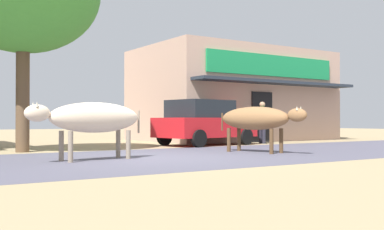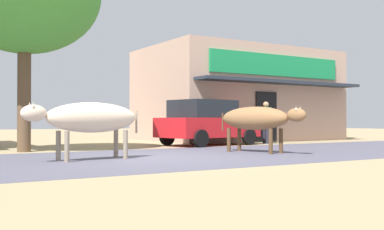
% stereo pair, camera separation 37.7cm
% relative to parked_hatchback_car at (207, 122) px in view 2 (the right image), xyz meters
% --- Properties ---
extents(ground, '(80.00, 80.00, 0.00)m').
position_rel_parked_hatchback_car_xyz_m(ground, '(-4.21, -4.13, -0.84)').
color(ground, '#9B8660').
extents(asphalt_road, '(72.00, 6.24, 0.00)m').
position_rel_parked_hatchback_car_xyz_m(asphalt_road, '(-4.21, -4.13, -0.84)').
color(asphalt_road, '#504E5D').
rests_on(asphalt_road, ground).
extents(storefront_right_club, '(8.69, 6.40, 4.15)m').
position_rel_parked_hatchback_car_xyz_m(storefront_right_club, '(4.05, 3.45, 1.24)').
color(storefront_right_club, tan).
rests_on(storefront_right_club, ground).
extents(parked_hatchback_car, '(3.95, 2.47, 1.64)m').
position_rel_parked_hatchback_car_xyz_m(parked_hatchback_car, '(0.00, 0.00, 0.00)').
color(parked_hatchback_car, red).
rests_on(parked_hatchback_car, ground).
extents(cow_near_brown, '(2.87, 0.95, 1.32)m').
position_rel_parked_hatchback_car_xyz_m(cow_near_brown, '(-5.83, -4.00, 0.11)').
color(cow_near_brown, beige).
rests_on(cow_near_brown, ground).
extents(cow_far_dark, '(1.23, 2.80, 1.29)m').
position_rel_parked_hatchback_car_xyz_m(cow_far_dark, '(-1.02, -4.08, 0.11)').
color(cow_far_dark, olive).
rests_on(cow_far_dark, ground).
extents(pedestrian_by_shop, '(0.46, 0.61, 1.64)m').
position_rel_parked_hatchback_car_xyz_m(pedestrian_by_shop, '(2.59, -0.27, 0.12)').
color(pedestrian_by_shop, '#262633').
rests_on(pedestrian_by_shop, ground).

